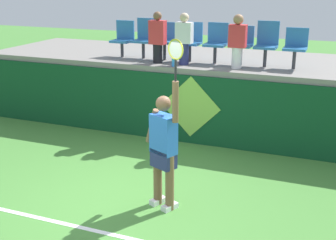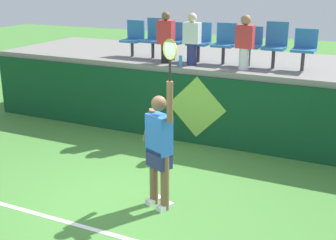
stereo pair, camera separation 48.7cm
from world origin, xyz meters
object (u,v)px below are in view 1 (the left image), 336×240
object	(u,v)px
stadium_chair_6	(267,42)
spectator_0	(184,38)
stadium_chair_7	(296,46)
spectator_1	(237,40)
tennis_player	(164,146)
tennis_ball	(160,199)
water_bottle	(173,61)
spectator_2	(158,37)
stadium_chair_0	(123,37)
stadium_chair_3	(191,40)
stadium_chair_1	(145,37)
stadium_chair_4	(216,41)
stadium_chair_2	(166,39)
stadium_chair_5	(242,43)

from	to	relation	value
stadium_chair_6	spectator_0	world-z (taller)	spectator_0
stadium_chair_7	spectator_1	bearing A→B (deg)	-159.26
tennis_player	tennis_ball	bearing A→B (deg)	130.67
water_bottle	spectator_2	bearing A→B (deg)	151.59
water_bottle	spectator_1	bearing A→B (deg)	13.05
water_bottle	stadium_chair_0	distance (m)	1.69
spectator_1	stadium_chair_3	bearing A→B (deg)	159.59
stadium_chair_1	stadium_chair_7	size ratio (longest dim) A/B	1.10
water_bottle	stadium_chair_4	size ratio (longest dim) A/B	0.27
stadium_chair_4	stadium_chair_7	xyz separation A→B (m)	(1.63, -0.01, -0.01)
water_bottle	stadium_chair_7	world-z (taller)	stadium_chair_7
tennis_ball	stadium_chair_2	world-z (taller)	stadium_chair_2
water_bottle	stadium_chair_0	size ratio (longest dim) A/B	0.28
stadium_chair_6	stadium_chair_7	distance (m)	0.58
tennis_player	stadium_chair_7	xyz separation A→B (m)	(1.35, 3.61, 1.04)
water_bottle	stadium_chair_1	bearing A→B (deg)	143.68
stadium_chair_3	spectator_0	bearing A→B (deg)	-90.00
stadium_chair_6	spectator_2	xyz separation A→B (m)	(-2.20, -0.47, 0.05)
stadium_chair_7	stadium_chair_5	bearing A→B (deg)	-179.93
spectator_2	stadium_chair_2	bearing A→B (deg)	90.00
stadium_chair_0	stadium_chair_5	size ratio (longest dim) A/B	1.01
tennis_ball	stadium_chair_1	size ratio (longest dim) A/B	0.08
tennis_player	stadium_chair_0	xyz separation A→B (m)	(-2.48, 3.62, 1.02)
stadium_chair_0	stadium_chair_1	bearing A→B (deg)	0.44
tennis_ball	stadium_chair_5	bearing A→B (deg)	83.70
spectator_2	spectator_0	bearing A→B (deg)	2.18
stadium_chair_3	stadium_chair_1	bearing A→B (deg)	179.69
spectator_2	spectator_1	bearing A→B (deg)	1.51
stadium_chair_1	tennis_ball	bearing A→B (deg)	-62.35
stadium_chair_2	spectator_1	size ratio (longest dim) A/B	0.76
water_bottle	stadium_chair_6	xyz separation A→B (m)	(1.75, 0.71, 0.39)
spectator_1	spectator_2	bearing A→B (deg)	-178.49
stadium_chair_2	stadium_chair_7	size ratio (longest dim) A/B	1.01
stadium_chair_6	spectator_1	world-z (taller)	spectator_1
tennis_ball	spectator_2	world-z (taller)	spectator_2
stadium_chair_1	stadium_chair_4	world-z (taller)	stadium_chair_1
stadium_chair_2	stadium_chair_6	xyz separation A→B (m)	(2.20, 0.01, 0.04)
spectator_1	spectator_2	size ratio (longest dim) A/B	0.99
stadium_chair_2	stadium_chair_6	size ratio (longest dim) A/B	0.89
stadium_chair_3	spectator_1	world-z (taller)	spectator_1
stadium_chair_1	stadium_chair_5	world-z (taller)	stadium_chair_1
stadium_chair_5	spectator_0	size ratio (longest dim) A/B	0.75
tennis_player	stadium_chair_4	xyz separation A→B (m)	(-0.28, 3.61, 1.05)
tennis_ball	stadium_chair_2	distance (m)	4.21
stadium_chair_3	stadium_chair_4	size ratio (longest dim) A/B	0.99
stadium_chair_2	spectator_0	world-z (taller)	spectator_0
stadium_chair_4	spectator_2	distance (m)	1.24
stadium_chair_0	spectator_0	xyz separation A→B (m)	(1.63, -0.44, 0.11)
spectator_1	spectator_2	world-z (taller)	spectator_2
stadium_chair_2	stadium_chair_3	xyz separation A→B (m)	(0.59, 0.00, 0.01)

